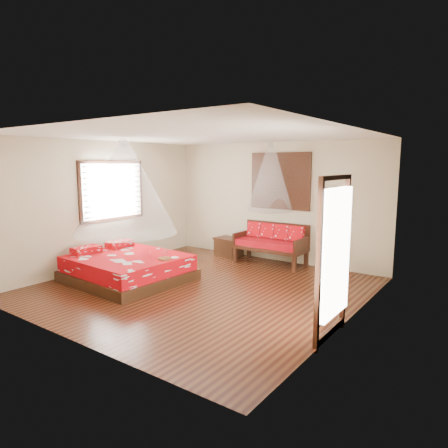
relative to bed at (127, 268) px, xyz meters
The scene contains 10 objects.
room 1.96m from the bed, 17.09° to the left, with size 5.54×5.54×2.84m.
bed is the anchor object (origin of this frame).
daybed 3.32m from the bed, 59.25° to the left, with size 1.64×0.73×0.94m.
storage_chest 2.95m from the bed, 81.81° to the left, with size 0.71×0.55×0.46m.
shutter_panel 3.96m from the bed, 62.03° to the left, with size 1.52×0.06×1.32m.
window_left 1.99m from the bed, 150.72° to the left, with size 0.10×1.74×1.34m.
glazed_door 4.32m from the bed, ahead, with size 0.08×1.02×2.16m.
wine_tray 0.91m from the bed, 13.61° to the left, with size 0.25×0.25×0.20m.
mosquito_net_main 1.60m from the bed, ahead, with size 1.98×1.98×1.80m, color white.
mosquito_net_daybed 3.65m from the bed, 58.11° to the left, with size 1.03×1.03×1.50m, color white.
Camera 1 is at (4.55, -5.61, 2.31)m, focal length 32.00 mm.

